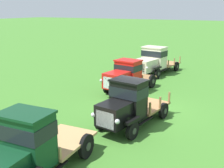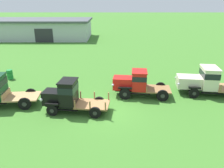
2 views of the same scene
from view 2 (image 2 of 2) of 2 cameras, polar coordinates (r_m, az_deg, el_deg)
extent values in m
plane|color=#3D7528|center=(15.40, -2.36, -6.85)|extent=(240.00, 240.00, 0.00)
cube|color=#B2B7BC|center=(46.68, -19.98, 13.19)|extent=(21.63, 9.15, 3.31)
cube|color=#474C51|center=(46.49, -20.27, 15.41)|extent=(22.23, 9.95, 0.36)
cube|color=#2D2D33|center=(41.39, -17.63, 11.93)|extent=(3.20, 0.08, 2.40)
cylinder|color=black|center=(16.42, -22.11, -4.88)|extent=(0.91, 0.21, 0.90)
cylinder|color=#2D2D2D|center=(16.34, -22.20, -5.02)|extent=(0.32, 0.05, 0.32)
cylinder|color=black|center=(17.86, -20.64, -2.55)|extent=(0.91, 0.21, 0.90)
cylinder|color=#2D2D2D|center=(17.94, -20.57, -2.44)|extent=(0.32, 0.05, 0.32)
cube|color=black|center=(17.62, -26.18, -3.46)|extent=(4.40, 1.24, 0.12)
cube|color=black|center=(18.47, -26.45, -2.48)|extent=(1.44, 0.25, 0.05)
cube|color=tan|center=(17.17, -22.55, -3.10)|extent=(2.47, 1.87, 0.10)
cube|color=tan|center=(17.47, -26.19, -2.45)|extent=(0.20, 1.58, 0.44)
cylinder|color=black|center=(15.08, -15.54, -6.66)|extent=(0.79, 0.26, 0.78)
cylinder|color=#2D2D2D|center=(15.00, -15.68, -6.83)|extent=(0.27, 0.06, 0.27)
cylinder|color=black|center=(16.41, -13.53, -4.08)|extent=(0.79, 0.26, 0.78)
cylinder|color=#2D2D2D|center=(16.50, -13.42, -3.93)|extent=(0.27, 0.06, 0.27)
cylinder|color=black|center=(14.30, -4.65, -7.50)|extent=(0.79, 0.26, 0.78)
cylinder|color=#2D2D2D|center=(14.21, -4.73, -7.69)|extent=(0.27, 0.06, 0.27)
cylinder|color=black|center=(15.70, -3.55, -4.70)|extent=(0.79, 0.26, 0.78)
cylinder|color=#2D2D2D|center=(15.79, -3.49, -4.54)|extent=(0.27, 0.06, 0.27)
cube|color=black|center=(15.27, -9.49, -5.42)|extent=(4.20, 1.36, 0.12)
cube|color=black|center=(15.55, -15.34, -3.29)|extent=(1.38, 1.26, 0.92)
cube|color=silver|center=(15.80, -17.35, -3.30)|extent=(0.16, 0.88, 0.69)
sphere|color=silver|center=(15.28, -18.28, -3.99)|extent=(0.20, 0.20, 0.20)
sphere|color=silver|center=(16.28, -16.59, -2.21)|extent=(0.20, 0.20, 0.20)
cube|color=black|center=(14.88, -15.70, -5.16)|extent=(0.91, 0.30, 0.12)
cube|color=black|center=(16.23, -13.67, -2.68)|extent=(0.91, 0.30, 0.12)
cube|color=black|center=(15.04, -11.50, -2.30)|extent=(1.14, 1.52, 1.64)
cube|color=black|center=(14.90, -11.60, -1.00)|extent=(1.19, 1.56, 0.46)
cube|color=black|center=(14.72, -11.74, 0.77)|extent=(1.25, 1.59, 0.08)
cube|color=black|center=(14.73, -11.78, -6.74)|extent=(1.39, 0.30, 0.05)
cube|color=black|center=(16.06, -10.10, -4.14)|extent=(1.39, 0.30, 0.05)
cube|color=olive|center=(14.97, -5.37, -5.31)|extent=(2.41, 1.86, 0.10)
cube|color=olive|center=(14.40, -9.96, -5.26)|extent=(0.09, 0.09, 0.54)
cube|color=olive|center=(15.72, -8.46, -2.80)|extent=(0.09, 0.09, 0.54)
cube|color=olive|center=(14.16, -6.03, -5.52)|extent=(0.09, 0.09, 0.54)
cube|color=olive|center=(15.50, -4.85, -3.00)|extent=(0.09, 0.09, 0.54)
cube|color=olive|center=(13.99, -1.97, -5.75)|extent=(0.09, 0.09, 0.54)
cube|color=olive|center=(15.35, -1.15, -3.18)|extent=(0.09, 0.09, 0.54)
cylinder|color=black|center=(16.81, 3.14, -2.63)|extent=(0.91, 0.25, 0.90)
cylinder|color=#2D2D2D|center=(16.72, 3.13, -2.76)|extent=(0.32, 0.06, 0.32)
cylinder|color=black|center=(18.31, 3.40, -0.57)|extent=(0.91, 0.25, 0.90)
cylinder|color=#2D2D2D|center=(18.39, 3.41, -0.46)|extent=(0.32, 0.06, 0.32)
cylinder|color=black|center=(16.94, 12.82, -2.97)|extent=(0.91, 0.25, 0.90)
cylinder|color=#2D2D2D|center=(16.86, 12.86, -3.09)|extent=(0.32, 0.06, 0.32)
cylinder|color=black|center=(18.43, 12.28, -0.89)|extent=(0.91, 0.25, 0.90)
cylinder|color=#2D2D2D|center=(18.51, 12.25, -0.79)|extent=(0.32, 0.06, 0.32)
cube|color=black|center=(17.52, 7.45, -1.46)|extent=(4.22, 1.33, 0.12)
cube|color=red|center=(17.34, 2.57, 0.33)|extent=(1.62, 1.29, 0.93)
cube|color=silver|center=(17.40, 0.19, 0.27)|extent=(0.15, 0.90, 0.70)
sphere|color=silver|center=(16.81, -0.04, -0.25)|extent=(0.20, 0.20, 0.20)
sphere|color=silver|center=(17.95, 0.35, 1.18)|extent=(0.20, 0.20, 0.20)
cube|color=black|center=(16.61, 3.18, -1.05)|extent=(1.05, 0.31, 0.12)
cube|color=black|center=(18.13, 3.43, 0.90)|extent=(1.05, 0.31, 0.12)
cube|color=red|center=(17.23, 6.86, 0.93)|extent=(1.21, 1.54, 1.42)
cube|color=black|center=(17.12, 6.90, 1.93)|extent=(1.26, 1.58, 0.40)
cube|color=red|center=(16.99, 6.97, 3.31)|extent=(1.32, 1.62, 0.08)
cube|color=black|center=(16.79, 7.13, -2.56)|extent=(1.50, 0.30, 0.05)
cube|color=black|center=(18.26, 7.06, -0.54)|extent=(1.50, 0.30, 0.05)
cube|color=olive|center=(17.57, 11.65, -1.28)|extent=(2.10, 1.86, 0.10)
cube|color=olive|center=(17.41, 8.68, -0.47)|extent=(0.24, 1.55, 0.44)
cylinder|color=black|center=(18.22, 20.39, -2.23)|extent=(0.81, 0.28, 0.80)
cylinder|color=#2D2D2D|center=(18.13, 20.46, -2.36)|extent=(0.28, 0.07, 0.28)
cylinder|color=black|center=(20.03, 19.24, 0.03)|extent=(0.81, 0.28, 0.80)
cylinder|color=#2D2D2D|center=(20.12, 19.19, 0.13)|extent=(0.28, 0.07, 0.28)
cube|color=black|center=(19.49, 24.28, -1.03)|extent=(5.20, 1.77, 0.12)
cube|color=beige|center=(18.85, 19.18, 0.64)|extent=(2.04, 1.64, 0.89)
cube|color=silver|center=(18.70, 16.45, 0.64)|extent=(0.21, 1.10, 0.67)
sphere|color=silver|center=(17.98, 16.77, 0.01)|extent=(0.20, 0.20, 0.20)
sphere|color=silver|center=(19.37, 16.14, 1.61)|extent=(0.20, 0.20, 0.20)
cube|color=black|center=(18.05, 20.57, -0.93)|extent=(0.94, 0.32, 0.12)
cube|color=black|center=(19.88, 19.40, 1.23)|extent=(0.94, 0.32, 0.12)
cube|color=beige|center=(19.11, 23.71, 1.47)|extent=(1.35, 1.89, 1.64)
cube|color=black|center=(18.99, 23.87, 2.51)|extent=(1.40, 1.94, 0.46)
cube|color=beige|center=(18.86, 24.09, 3.93)|extent=(1.48, 1.99, 0.08)
cube|color=black|center=(18.57, 24.40, -2.19)|extent=(1.59, 0.35, 0.05)
cube|color=black|center=(20.31, 22.94, -0.01)|extent=(1.59, 0.35, 0.05)
cube|color=#9E7547|center=(18.62, 26.28, -0.96)|extent=(0.09, 0.09, 0.53)
cube|color=#9E7547|center=(20.31, 24.71, 1.05)|extent=(0.09, 0.09, 0.53)
cylinder|color=#1E7F33|center=(23.27, -25.38, 2.21)|extent=(0.55, 0.55, 0.93)
cylinder|color=#124C1E|center=(23.22, -25.45, 2.64)|extent=(0.58, 0.58, 0.03)
cylinder|color=#124C1E|center=(23.32, -25.31, 1.78)|extent=(0.58, 0.58, 0.03)
camera|label=1|loc=(16.09, -58.23, 4.02)|focal=45.00mm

